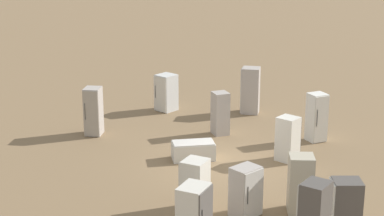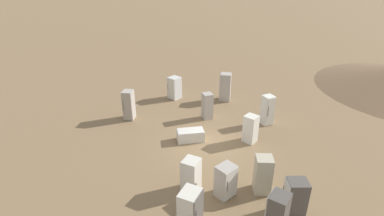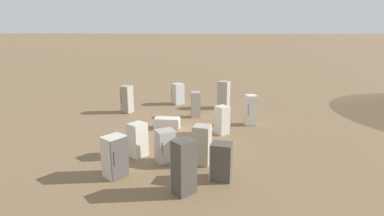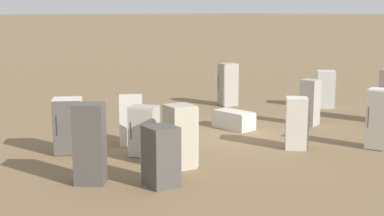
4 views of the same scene
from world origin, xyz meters
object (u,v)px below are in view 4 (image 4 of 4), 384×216
(discarded_fridge_1, at_px, (180,136))
(discarded_fridge_3, at_px, (161,156))
(discarded_fridge_6, at_px, (68,126))
(discarded_fridge_8, at_px, (144,131))
(discarded_fridge_2, at_px, (228,85))
(discarded_fridge_0, at_px, (131,120))
(discarded_fridge_4, at_px, (325,89))
(discarded_fridge_12, at_px, (378,119))
(discarded_fridge_5, at_px, (90,144))
(discarded_fridge_7, at_px, (234,120))
(discarded_fridge_9, at_px, (297,123))
(discarded_fridge_10, at_px, (310,102))

(discarded_fridge_1, height_order, discarded_fridge_3, discarded_fridge_1)
(discarded_fridge_6, relative_size, discarded_fridge_8, 1.13)
(discarded_fridge_1, relative_size, discarded_fridge_2, 0.91)
(discarded_fridge_2, bearing_deg, discarded_fridge_8, 134.61)
(discarded_fridge_0, bearing_deg, discarded_fridge_6, -153.75)
(discarded_fridge_3, distance_m, discarded_fridge_4, 12.06)
(discarded_fridge_1, xyz_separation_m, discarded_fridge_12, (-2.21, -5.70, 0.07))
(discarded_fridge_5, distance_m, discarded_fridge_8, 2.65)
(discarded_fridge_2, bearing_deg, discarded_fridge_1, 143.01)
(discarded_fridge_6, xyz_separation_m, discarded_fridge_7, (-0.66, -5.94, -0.50))
(discarded_fridge_4, distance_m, discarded_fridge_6, 11.76)
(discarded_fridge_5, xyz_separation_m, discarded_fridge_12, (-2.58, -8.13, -0.07))
(discarded_fridge_0, distance_m, discarded_fridge_2, 7.58)
(discarded_fridge_3, xyz_separation_m, discarded_fridge_12, (-1.37, -6.97, 0.19))
(discarded_fridge_2, xyz_separation_m, discarded_fridge_5, (-5.57, 9.77, 0.05))
(discarded_fridge_7, height_order, discarded_fridge_8, discarded_fridge_8)
(discarded_fridge_3, bearing_deg, discarded_fridge_4, 24.80)
(discarded_fridge_4, height_order, discarded_fridge_8, discarded_fridge_4)
(discarded_fridge_0, height_order, discarded_fridge_1, discarded_fridge_1)
(discarded_fridge_1, bearing_deg, discarded_fridge_2, 138.24)
(discarded_fridge_3, height_order, discarded_fridge_12, discarded_fridge_12)
(discarded_fridge_4, xyz_separation_m, discarded_fridge_9, (-3.64, 6.30, -0.01))
(discarded_fridge_2, bearing_deg, discarded_fridge_9, 166.39)
(discarded_fridge_0, height_order, discarded_fridge_10, discarded_fridge_10)
(discarded_fridge_6, height_order, discarded_fridge_12, discarded_fridge_12)
(discarded_fridge_3, distance_m, discarded_fridge_5, 1.70)
(discarded_fridge_6, bearing_deg, discarded_fridge_7, -154.25)
(discarded_fridge_7, relative_size, discarded_fridge_10, 0.90)
(discarded_fridge_2, height_order, discarded_fridge_3, discarded_fridge_2)
(discarded_fridge_5, bearing_deg, discarded_fridge_3, -4.36)
(discarded_fridge_7, xyz_separation_m, discarded_fridge_12, (-4.70, -1.35, 0.59))
(discarded_fridge_12, bearing_deg, discarded_fridge_4, -59.10)
(discarded_fridge_8, distance_m, discarded_fridge_9, 4.54)
(discarded_fridge_6, xyz_separation_m, discarded_fridge_9, (-3.82, -5.47, -0.04))
(discarded_fridge_1, distance_m, discarded_fridge_10, 6.96)
(discarded_fridge_3, bearing_deg, discarded_fridge_8, 69.99)
(discarded_fridge_5, distance_m, discarded_fridge_12, 8.53)
(discarded_fridge_9, bearing_deg, discarded_fridge_12, 97.10)
(discarded_fridge_1, bearing_deg, discarded_fridge_0, -178.29)
(discarded_fridge_5, height_order, discarded_fridge_6, discarded_fridge_5)
(discarded_fridge_3, distance_m, discarded_fridge_12, 7.10)
(discarded_fridge_4, height_order, discarded_fridge_5, discarded_fridge_5)
(discarded_fridge_3, height_order, discarded_fridge_10, discarded_fridge_10)
(discarded_fridge_8, bearing_deg, discarded_fridge_5, 81.24)
(discarded_fridge_4, xyz_separation_m, discarded_fridge_10, (-1.80, 3.32, 0.04))
(discarded_fridge_6, relative_size, discarded_fridge_12, 0.90)
(discarded_fridge_8, bearing_deg, discarded_fridge_9, -154.80)
(discarded_fridge_5, bearing_deg, discarded_fridge_1, 33.14)
(discarded_fridge_0, bearing_deg, discarded_fridge_10, 18.26)
(discarded_fridge_7, bearing_deg, discarded_fridge_9, 78.48)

